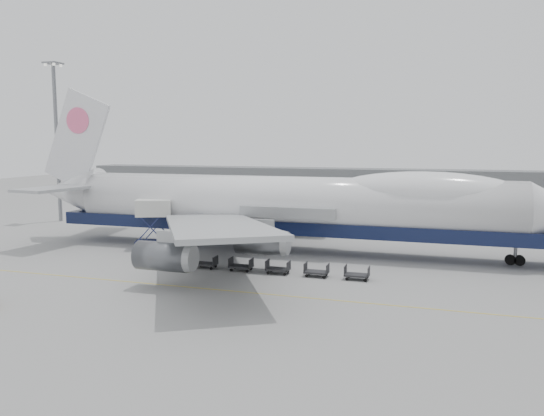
% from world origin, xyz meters
% --- Properties ---
extents(ground, '(260.00, 260.00, 0.00)m').
position_xyz_m(ground, '(0.00, 0.00, 0.00)').
color(ground, gray).
rests_on(ground, ground).
extents(apron_line, '(60.00, 0.15, 0.01)m').
position_xyz_m(apron_line, '(0.00, -6.00, 0.01)').
color(apron_line, gold).
rests_on(apron_line, ground).
extents(hangar, '(110.00, 8.00, 7.00)m').
position_xyz_m(hangar, '(-10.00, 70.00, 3.50)').
color(hangar, slate).
rests_on(hangar, ground).
extents(floodlight_mast, '(2.40, 2.40, 25.43)m').
position_xyz_m(floodlight_mast, '(-42.00, 24.00, 14.27)').
color(floodlight_mast, slate).
rests_on(floodlight_mast, ground).
extents(airliner, '(67.00, 55.30, 19.98)m').
position_xyz_m(airliner, '(0.64, 12.00, 5.62)').
color(airliner, white).
rests_on(airliner, ground).
extents(catering_truck, '(5.02, 4.25, 6.00)m').
position_xyz_m(catering_truck, '(-15.72, 8.52, 3.43)').
color(catering_truck, navy).
rests_on(catering_truck, ground).
extents(dolly_0, '(2.30, 1.35, 1.30)m').
position_xyz_m(dolly_0, '(-9.50, 1.10, 0.53)').
color(dolly_0, '#2D2D30').
rests_on(dolly_0, ground).
extents(dolly_1, '(2.30, 1.35, 1.30)m').
position_xyz_m(dolly_1, '(-5.61, 1.10, 0.53)').
color(dolly_1, '#2D2D30').
rests_on(dolly_1, ground).
extents(dolly_2, '(2.30, 1.35, 1.30)m').
position_xyz_m(dolly_2, '(-1.72, 1.10, 0.53)').
color(dolly_2, '#2D2D30').
rests_on(dolly_2, ground).
extents(dolly_3, '(2.30, 1.35, 1.30)m').
position_xyz_m(dolly_3, '(2.17, 1.10, 0.53)').
color(dolly_3, '#2D2D30').
rests_on(dolly_3, ground).
extents(dolly_4, '(2.30, 1.35, 1.30)m').
position_xyz_m(dolly_4, '(6.06, 1.10, 0.53)').
color(dolly_4, '#2D2D30').
rests_on(dolly_4, ground).
extents(dolly_5, '(2.30, 1.35, 1.30)m').
position_xyz_m(dolly_5, '(9.95, 1.10, 0.53)').
color(dolly_5, '#2D2D30').
rests_on(dolly_5, ground).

